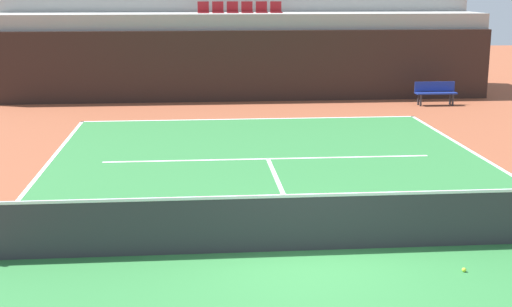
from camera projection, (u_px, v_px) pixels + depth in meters
The scene contains 12 objects.
ground_plane at pixel (308, 251), 11.78m from camera, with size 80.00×80.00×0.00m, color brown.
court_surface at pixel (308, 250), 11.77m from camera, with size 11.00×24.00×0.01m, color #2D7238.
baseline_far at pixel (251, 119), 23.36m from camera, with size 11.00×0.10×0.00m, color white.
service_line_far at pixel (268, 159), 17.98m from camera, with size 8.26×0.10×0.00m, color white.
centre_service_line at pixel (284, 195), 14.88m from camera, with size 0.10×6.40×0.00m, color white.
back_wall at pixel (243, 66), 26.78m from camera, with size 19.06×0.30×2.65m, color black.
stands_tier_lower at pixel (240, 55), 28.02m from camera, with size 19.06×2.40×3.24m, color #9E9E99.
stands_tier_upper at pixel (237, 39), 30.24m from camera, with size 19.06×2.40×4.13m, color #9E9E99.
seating_row_lower at pixel (240, 10), 27.71m from camera, with size 3.28×0.44×0.44m.
tennis_net at pixel (308, 222), 11.66m from camera, with size 11.08×0.08×1.07m.
player_bench at pixel (435, 91), 26.06m from camera, with size 1.50×0.40×0.85m.
tennis_ball_1 at pixel (464, 270), 10.88m from camera, with size 0.07×0.07×0.07m, color #CCE033.
Camera 1 is at (-1.81, -10.97, 4.28)m, focal length 49.95 mm.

